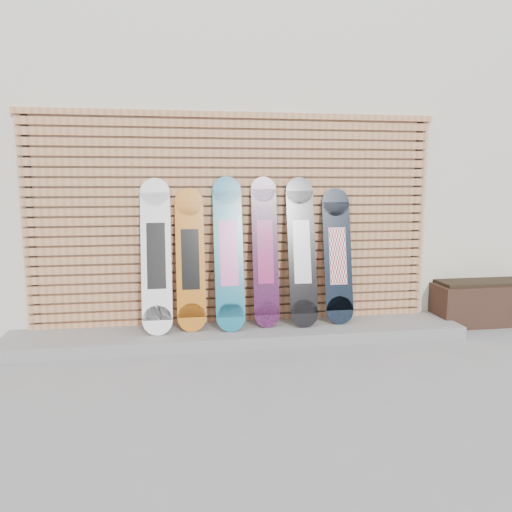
% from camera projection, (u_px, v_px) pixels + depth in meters
% --- Properties ---
extents(ground, '(80.00, 80.00, 0.00)m').
position_uv_depth(ground, '(266.00, 362.00, 4.45)').
color(ground, gray).
rests_on(ground, ground).
extents(building, '(12.00, 5.00, 3.60)m').
position_uv_depth(building, '(257.00, 168.00, 7.68)').
color(building, beige).
rests_on(building, ground).
extents(concrete_step, '(4.60, 0.70, 0.12)m').
position_uv_depth(concrete_step, '(239.00, 334.00, 5.08)').
color(concrete_step, gray).
rests_on(concrete_step, ground).
extents(slat_wall, '(4.26, 0.08, 2.29)m').
position_uv_depth(slat_wall, '(235.00, 219.00, 5.19)').
color(slat_wall, '#BA784D').
rests_on(slat_wall, ground).
extents(planter_box, '(1.10, 0.46, 0.50)m').
position_uv_depth(planter_box, '(481.00, 302.00, 5.64)').
color(planter_box, black).
rests_on(planter_box, ground).
extents(snowboard_0, '(0.29, 0.39, 1.52)m').
position_uv_depth(snowboard_0, '(156.00, 256.00, 4.90)').
color(snowboard_0, white).
rests_on(snowboard_0, concrete_step).
extents(snowboard_1, '(0.29, 0.32, 1.42)m').
position_uv_depth(snowboard_1, '(190.00, 259.00, 4.99)').
color(snowboard_1, '#C66815').
rests_on(snowboard_1, concrete_step).
extents(snowboard_2, '(0.29, 0.39, 1.54)m').
position_uv_depth(snowboard_2, '(229.00, 253.00, 5.01)').
color(snowboard_2, '#0C5A77').
rests_on(snowboard_2, concrete_step).
extents(snowboard_3, '(0.26, 0.30, 1.53)m').
position_uv_depth(snowboard_3, '(265.00, 252.00, 5.11)').
color(snowboard_3, black).
rests_on(snowboard_3, concrete_step).
extents(snowboard_4, '(0.29, 0.36, 1.53)m').
position_uv_depth(snowboard_4, '(302.00, 252.00, 5.15)').
color(snowboard_4, black).
rests_on(snowboard_4, concrete_step).
extents(snowboard_5, '(0.30, 0.31, 1.41)m').
position_uv_depth(snowboard_5, '(338.00, 256.00, 5.24)').
color(snowboard_5, black).
rests_on(snowboard_5, concrete_step).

